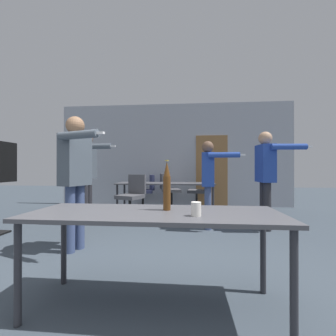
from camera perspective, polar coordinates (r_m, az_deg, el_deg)
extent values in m
plane|color=#3D4751|center=(1.90, -10.65, -35.13)|extent=(24.00, 24.00, 0.00)
cube|color=#A3A8B2|center=(6.64, 1.47, 3.35)|extent=(6.76, 0.10, 2.99)
cube|color=olive|center=(6.59, 11.03, -0.72)|extent=(0.90, 0.02, 2.05)
cube|color=#4C4C51|center=(1.80, -3.39, -11.48)|extent=(1.95, 0.70, 0.03)
cylinder|color=#2D2D33|center=(2.01, -33.85, -21.38)|extent=(0.05, 0.05, 0.72)
cylinder|color=#2D2D33|center=(1.76, 29.36, -24.66)|extent=(0.05, 0.05, 0.72)
cylinder|color=#2D2D33|center=(2.46, -24.96, -17.37)|extent=(0.05, 0.05, 0.72)
cylinder|color=#2D2D33|center=(2.26, 23.00, -18.98)|extent=(0.05, 0.05, 0.72)
cube|color=#4C4C51|center=(5.35, -0.64, -3.94)|extent=(2.29, 0.71, 0.03)
cylinder|color=#2D2D33|center=(5.33, -12.80, -8.02)|extent=(0.05, 0.05, 0.72)
cylinder|color=#2D2D33|center=(5.10, 11.39, -8.37)|extent=(0.05, 0.05, 0.72)
cylinder|color=#2D2D33|center=(5.89, -11.01, -7.27)|extent=(0.05, 0.05, 0.72)
cylinder|color=#2D2D33|center=(5.69, 10.73, -7.52)|extent=(0.05, 0.05, 0.72)
cylinder|color=#28282D|center=(4.98, -19.46, -7.63)|extent=(0.13, 0.13, 0.88)
cylinder|color=#28282D|center=(4.82, -20.39, -7.88)|extent=(0.13, 0.13, 0.88)
cube|color=#4C5660|center=(4.86, -19.91, 1.50)|extent=(0.25, 0.43, 0.69)
sphere|color=brown|center=(4.90, -19.91, 7.00)|extent=(0.24, 0.24, 0.24)
cylinder|color=#4C5660|center=(5.10, -18.61, 1.26)|extent=(0.10, 0.10, 0.60)
cylinder|color=#4C5660|center=(4.51, -17.94, 5.26)|extent=(0.60, 0.11, 0.10)
cube|color=white|center=(4.39, -13.97, 5.41)|extent=(0.12, 0.04, 0.03)
cylinder|color=#3D4C75|center=(4.29, 10.03, -9.59)|extent=(0.12, 0.12, 0.77)
cylinder|color=#3D4C75|center=(4.14, 10.11, -9.96)|extent=(0.12, 0.12, 0.77)
cube|color=#23429E|center=(4.16, 10.06, -0.36)|extent=(0.23, 0.39, 0.61)
sphere|color=brown|center=(4.17, 10.06, 5.29)|extent=(0.21, 0.21, 0.21)
cylinder|color=#23429E|center=(4.39, 9.96, -0.53)|extent=(0.09, 0.09, 0.53)
cylinder|color=#23429E|center=(3.94, 14.01, 3.25)|extent=(0.53, 0.12, 0.09)
cube|color=white|center=(3.98, 18.20, 3.21)|extent=(0.12, 0.04, 0.03)
cylinder|color=#3D4C75|center=(3.36, -21.47, -11.43)|extent=(0.12, 0.12, 0.87)
cylinder|color=#3D4C75|center=(3.25, -23.59, -11.83)|extent=(0.12, 0.12, 0.87)
cube|color=#4C5660|center=(3.24, -22.50, 1.90)|extent=(0.34, 0.45, 0.68)
sphere|color=#936B4C|center=(3.29, -22.49, 9.95)|extent=(0.24, 0.24, 0.24)
cylinder|color=#4C5660|center=(3.41, -19.53, 1.61)|extent=(0.10, 0.10, 0.59)
cylinder|color=#4C5660|center=(2.88, -21.94, 7.82)|extent=(0.59, 0.28, 0.10)
cube|color=white|center=(2.66, -16.99, 8.48)|extent=(0.13, 0.07, 0.03)
cylinder|color=#28282D|center=(4.51, 23.06, -8.63)|extent=(0.13, 0.13, 0.85)
cylinder|color=#28282D|center=(4.35, 23.90, -8.95)|extent=(0.13, 0.13, 0.85)
cube|color=#23429E|center=(4.38, 23.46, 1.08)|extent=(0.26, 0.43, 0.67)
sphere|color=tan|center=(4.41, 23.46, 6.95)|extent=(0.23, 0.23, 0.23)
cylinder|color=#23429E|center=(4.62, 22.29, 0.83)|extent=(0.10, 0.10, 0.58)
cylinder|color=#23429E|center=(4.28, 28.35, 4.80)|extent=(0.58, 0.13, 0.10)
cube|color=white|center=(4.43, 32.07, 4.63)|extent=(0.12, 0.04, 0.03)
cylinder|color=black|center=(6.24, 0.89, -10.08)|extent=(0.52, 0.52, 0.03)
cylinder|color=black|center=(6.20, 0.89, -8.03)|extent=(0.06, 0.06, 0.42)
cube|color=#4C4C51|center=(6.17, 0.89, -5.74)|extent=(0.56, 0.56, 0.08)
cube|color=#4C4C51|center=(6.11, -1.51, -3.44)|extent=(0.17, 0.44, 0.42)
cylinder|color=black|center=(4.91, -9.66, -12.80)|extent=(0.52, 0.52, 0.03)
cylinder|color=black|center=(4.86, -9.66, -10.17)|extent=(0.06, 0.06, 0.43)
cube|color=#4C4C51|center=(4.83, -9.66, -7.20)|extent=(0.60, 0.60, 0.08)
cube|color=#4C4C51|center=(5.01, -7.86, -4.07)|extent=(0.43, 0.22, 0.42)
cylinder|color=black|center=(6.21, 7.29, -10.13)|extent=(0.52, 0.52, 0.03)
cylinder|color=black|center=(6.17, 7.29, -8.12)|extent=(0.06, 0.06, 0.41)
cube|color=#4C4C51|center=(6.14, 7.29, -5.87)|extent=(0.52, 0.52, 0.08)
cube|color=#4C4C51|center=(6.10, 9.72, -3.55)|extent=(0.12, 0.44, 0.42)
cylinder|color=black|center=(6.39, -6.42, -9.83)|extent=(0.52, 0.52, 0.03)
cylinder|color=black|center=(6.36, -6.42, -8.00)|extent=(0.06, 0.06, 0.38)
cube|color=navy|center=(6.33, -6.42, -5.93)|extent=(0.59, 0.59, 0.08)
cube|color=navy|center=(6.36, -4.10, -3.65)|extent=(0.21, 0.43, 0.42)
cylinder|color=#563314|center=(1.84, -0.29, -6.42)|extent=(0.06, 0.06, 0.28)
cone|color=#563314|center=(1.83, -0.29, -0.17)|extent=(0.06, 0.06, 0.12)
cylinder|color=gold|center=(1.83, -0.29, 1.90)|extent=(0.03, 0.03, 0.01)
cylinder|color=silver|center=(1.64, 7.15, -10.30)|extent=(0.07, 0.07, 0.10)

